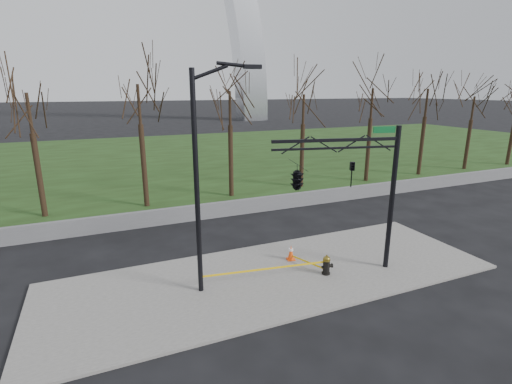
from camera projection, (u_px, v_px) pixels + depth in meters
name	position (u px, v px, depth m)	size (l,w,h in m)	color
ground	(275.00, 277.00, 15.26)	(500.00, 500.00, 0.00)	black
sidewalk	(275.00, 276.00, 15.24)	(18.00, 6.00, 0.10)	slate
grass_strip	(157.00, 157.00, 41.87)	(120.00, 40.00, 0.06)	#1D3011
guardrail	(216.00, 210.00, 22.24)	(60.00, 0.30, 0.90)	#59595B
tree_row	(269.00, 137.00, 26.84)	(56.62, 4.00, 8.14)	black
fire_hydrant	(327.00, 265.00, 15.20)	(0.52, 0.34, 0.83)	black
traffic_cone	(291.00, 252.00, 16.49)	(0.40, 0.40, 0.67)	#F6470C
street_light	(203.00, 169.00, 12.91)	(2.38, 0.52, 8.21)	black
traffic_signal_mast	(316.00, 176.00, 14.29)	(5.00, 2.54, 6.00)	black
caution_tape	(278.00, 267.00, 14.90)	(5.00, 1.74, 0.43)	yellow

